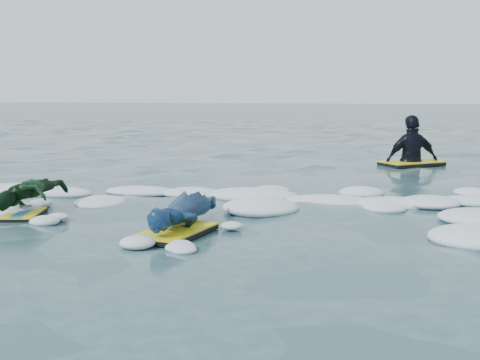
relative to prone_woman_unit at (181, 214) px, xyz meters
name	(u,v)px	position (x,y,z in m)	size (l,w,h in m)	color
ground	(128,219)	(-0.79, 0.50, -0.19)	(120.00, 120.00, 0.00)	#183339
foam_band	(154,203)	(-0.79, 1.53, -0.19)	(12.00, 3.10, 0.30)	silver
prone_woman_unit	(181,214)	(0.00, 0.00, 0.00)	(0.78, 1.53, 0.37)	black
prone_child_unit	(31,197)	(-2.07, 0.58, 0.02)	(0.74, 1.18, 0.42)	black
waiting_rider_unit	(412,162)	(3.12, 6.24, -0.11)	(1.42, 1.27, 1.87)	black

